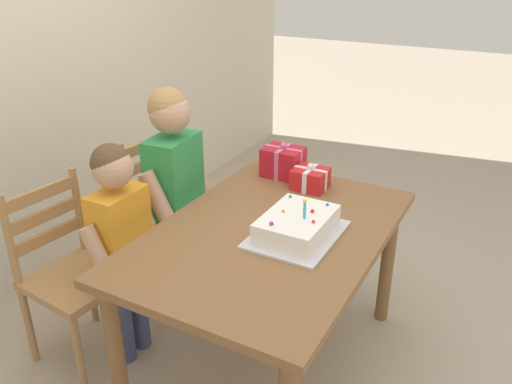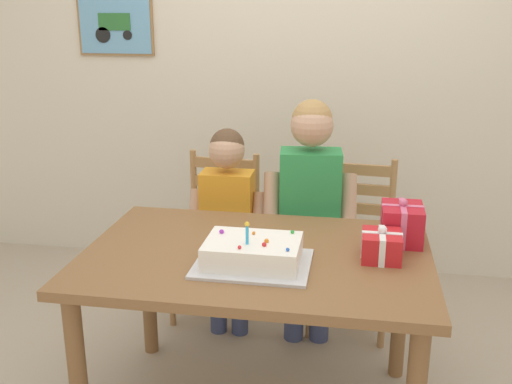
{
  "view_description": "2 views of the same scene",
  "coord_description": "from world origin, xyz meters",
  "px_view_note": "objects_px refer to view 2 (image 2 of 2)",
  "views": [
    {
      "loc": [
        -1.8,
        -0.91,
        1.88
      ],
      "look_at": [
        0.05,
        0.1,
        0.9
      ],
      "focal_mm": 36.51,
      "sensor_mm": 36.0,
      "label": 1
    },
    {
      "loc": [
        0.38,
        -2.2,
        1.71
      ],
      "look_at": [
        -0.01,
        0.06,
        1.0
      ],
      "focal_mm": 41.92,
      "sensor_mm": 36.0,
      "label": 2
    }
  ],
  "objects_px": {
    "gift_box_red_large": "(402,224)",
    "chair_right": "(353,244)",
    "birthday_cake": "(253,254)",
    "dining_table": "(256,275)",
    "gift_box_beside_cake": "(381,246)",
    "chair_left": "(217,236)",
    "child_older": "(310,200)",
    "child_younger": "(228,214)"
  },
  "relations": [
    {
      "from": "dining_table",
      "to": "chair_right",
      "type": "height_order",
      "value": "chair_right"
    },
    {
      "from": "dining_table",
      "to": "chair_left",
      "type": "height_order",
      "value": "chair_left"
    },
    {
      "from": "chair_right",
      "to": "gift_box_beside_cake",
      "type": "bearing_deg",
      "value": -82.64
    },
    {
      "from": "gift_box_beside_cake",
      "to": "chair_left",
      "type": "relative_size",
      "value": 0.19
    },
    {
      "from": "chair_left",
      "to": "child_younger",
      "type": "xyz_separation_m",
      "value": [
        0.12,
        -0.23,
        0.22
      ]
    },
    {
      "from": "dining_table",
      "to": "child_older",
      "type": "relative_size",
      "value": 1.09
    },
    {
      "from": "dining_table",
      "to": "chair_right",
      "type": "xyz_separation_m",
      "value": [
        0.38,
        0.88,
        -0.19
      ]
    },
    {
      "from": "birthday_cake",
      "to": "chair_right",
      "type": "bearing_deg",
      "value": 69.34
    },
    {
      "from": "gift_box_beside_cake",
      "to": "chair_left",
      "type": "bearing_deg",
      "value": 135.66
    },
    {
      "from": "chair_left",
      "to": "chair_right",
      "type": "xyz_separation_m",
      "value": [
        0.76,
        0.0,
        0.0
      ]
    },
    {
      "from": "child_younger",
      "to": "chair_right",
      "type": "bearing_deg",
      "value": 19.97
    },
    {
      "from": "gift_box_red_large",
      "to": "child_younger",
      "type": "bearing_deg",
      "value": 153.63
    },
    {
      "from": "child_older",
      "to": "birthday_cake",
      "type": "bearing_deg",
      "value": -101.38
    },
    {
      "from": "child_older",
      "to": "chair_left",
      "type": "bearing_deg",
      "value": 156.42
    },
    {
      "from": "chair_left",
      "to": "child_older",
      "type": "distance_m",
      "value": 0.67
    },
    {
      "from": "chair_right",
      "to": "birthday_cake",
      "type": "bearing_deg",
      "value": -110.66
    },
    {
      "from": "birthday_cake",
      "to": "gift_box_beside_cake",
      "type": "distance_m",
      "value": 0.51
    },
    {
      "from": "gift_box_red_large",
      "to": "child_older",
      "type": "distance_m",
      "value": 0.59
    },
    {
      "from": "birthday_cake",
      "to": "child_older",
      "type": "xyz_separation_m",
      "value": [
        0.15,
        0.76,
        -0.02
      ]
    },
    {
      "from": "gift_box_red_large",
      "to": "chair_left",
      "type": "bearing_deg",
      "value": 145.75
    },
    {
      "from": "birthday_cake",
      "to": "gift_box_red_large",
      "type": "distance_m",
      "value": 0.67
    },
    {
      "from": "dining_table",
      "to": "child_younger",
      "type": "height_order",
      "value": "child_younger"
    },
    {
      "from": "gift_box_red_large",
      "to": "chair_right",
      "type": "relative_size",
      "value": 0.23
    },
    {
      "from": "gift_box_beside_cake",
      "to": "chair_right",
      "type": "relative_size",
      "value": 0.19
    },
    {
      "from": "gift_box_beside_cake",
      "to": "child_younger",
      "type": "height_order",
      "value": "child_younger"
    },
    {
      "from": "birthday_cake",
      "to": "dining_table",
      "type": "bearing_deg",
      "value": 93.45
    },
    {
      "from": "gift_box_red_large",
      "to": "birthday_cake",
      "type": "bearing_deg",
      "value": -148.85
    },
    {
      "from": "chair_left",
      "to": "child_older",
      "type": "bearing_deg",
      "value": -23.58
    },
    {
      "from": "birthday_cake",
      "to": "child_younger",
      "type": "distance_m",
      "value": 0.82
    },
    {
      "from": "dining_table",
      "to": "birthday_cake",
      "type": "height_order",
      "value": "birthday_cake"
    },
    {
      "from": "gift_box_beside_cake",
      "to": "dining_table",
      "type": "bearing_deg",
      "value": -177.13
    },
    {
      "from": "chair_right",
      "to": "child_younger",
      "type": "distance_m",
      "value": 0.72
    },
    {
      "from": "gift_box_red_large",
      "to": "child_older",
      "type": "height_order",
      "value": "child_older"
    },
    {
      "from": "gift_box_beside_cake",
      "to": "chair_left",
      "type": "height_order",
      "value": "chair_left"
    },
    {
      "from": "dining_table",
      "to": "chair_right",
      "type": "distance_m",
      "value": 0.97
    },
    {
      "from": "dining_table",
      "to": "gift_box_beside_cake",
      "type": "bearing_deg",
      "value": 2.87
    },
    {
      "from": "gift_box_beside_cake",
      "to": "chair_right",
      "type": "distance_m",
      "value": 0.92
    },
    {
      "from": "birthday_cake",
      "to": "chair_left",
      "type": "height_order",
      "value": "birthday_cake"
    },
    {
      "from": "gift_box_red_large",
      "to": "chair_left",
      "type": "height_order",
      "value": "gift_box_red_large"
    },
    {
      "from": "child_younger",
      "to": "birthday_cake",
      "type": "bearing_deg",
      "value": -70.66
    },
    {
      "from": "dining_table",
      "to": "chair_right",
      "type": "relative_size",
      "value": 1.52
    },
    {
      "from": "chair_right",
      "to": "child_older",
      "type": "relative_size",
      "value": 0.71
    }
  ]
}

